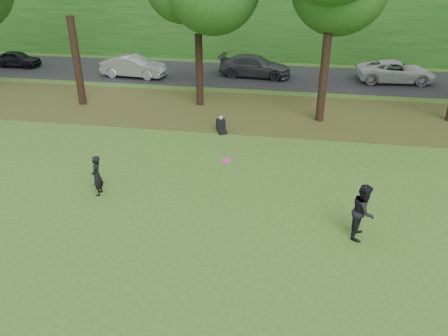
{
  "coord_description": "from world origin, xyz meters",
  "views": [
    {
      "loc": [
        2.65,
        -10.69,
        8.41
      ],
      "look_at": [
        0.28,
        3.2,
        1.3
      ],
      "focal_mm": 35.0,
      "sensor_mm": 36.0,
      "label": 1
    }
  ],
  "objects_px": {
    "player_right": "(363,211)",
    "frisbee": "(226,161)",
    "seated_person": "(221,126)",
    "player_left": "(97,176)"
  },
  "relations": [
    {
      "from": "player_left",
      "to": "player_right",
      "type": "bearing_deg",
      "value": 75.9
    },
    {
      "from": "player_right",
      "to": "seated_person",
      "type": "distance_m",
      "value": 10.18
    },
    {
      "from": "player_right",
      "to": "frisbee",
      "type": "xyz_separation_m",
      "value": [
        -4.46,
        0.23,
        1.31
      ]
    },
    {
      "from": "player_right",
      "to": "frisbee",
      "type": "distance_m",
      "value": 4.65
    },
    {
      "from": "player_left",
      "to": "player_right",
      "type": "xyz_separation_m",
      "value": [
        9.52,
        -1.12,
        0.14
      ]
    },
    {
      "from": "frisbee",
      "to": "seated_person",
      "type": "xyz_separation_m",
      "value": [
        -1.57,
        7.95,
        -1.94
      ]
    },
    {
      "from": "frisbee",
      "to": "player_left",
      "type": "bearing_deg",
      "value": 170.06
    },
    {
      "from": "player_left",
      "to": "frisbee",
      "type": "bearing_deg",
      "value": 72.65
    },
    {
      "from": "player_left",
      "to": "player_right",
      "type": "distance_m",
      "value": 9.58
    },
    {
      "from": "player_left",
      "to": "seated_person",
      "type": "relative_size",
      "value": 1.91
    }
  ]
}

